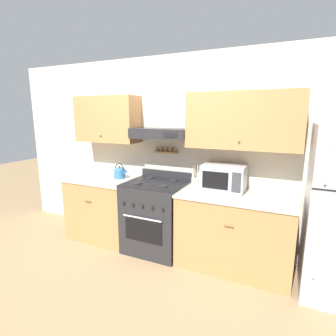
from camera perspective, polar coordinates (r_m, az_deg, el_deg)
name	(u,v)px	position (r m, az deg, el deg)	size (l,w,h in m)	color
ground_plane	(144,260)	(3.49, -5.22, -19.31)	(16.00, 16.00, 0.00)	#937551
wall_back	(171,143)	(3.56, 0.58, 5.57)	(5.20, 0.46, 2.55)	beige
counter_left	(105,207)	(4.01, -13.63, -8.31)	(0.97, 0.69, 0.89)	#AD7A47
counter_right	(234,231)	(3.26, 14.24, -13.12)	(1.30, 0.69, 0.89)	#AD7A47
stove_range	(156,216)	(3.54, -2.62, -10.34)	(0.75, 0.71, 1.02)	#232326
tea_kettle	(120,172)	(3.81, -10.48, -0.90)	(0.21, 0.17, 0.22)	teal
microwave	(224,177)	(3.21, 12.05, -2.03)	(0.50, 0.36, 0.31)	#ADAFB5
utensil_crock	(196,182)	(3.30, 6.02, -2.97)	(0.11, 0.11, 0.28)	silver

